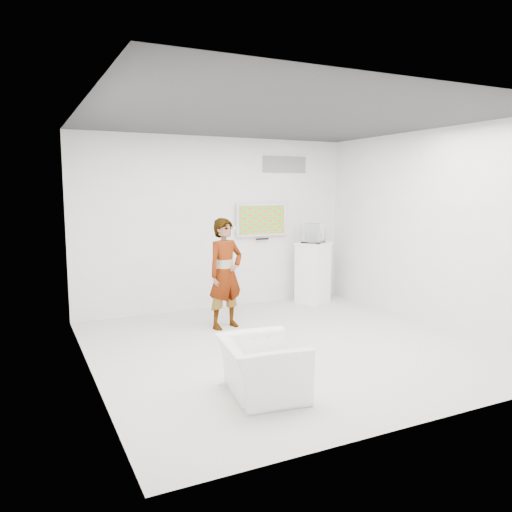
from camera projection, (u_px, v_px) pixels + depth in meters
name	position (u px, v px, depth m)	size (l,w,h in m)	color
room	(286.00, 236.00, 6.53)	(5.01, 5.01, 3.00)	beige
tv	(261.00, 220.00, 9.08)	(1.00, 0.08, 0.60)	silver
logo_decal	(285.00, 165.00, 9.19)	(0.90, 0.02, 0.30)	slate
person	(225.00, 274.00, 7.53)	(0.61, 0.40, 1.68)	white
armchair	(262.00, 368.00, 5.10)	(0.90, 0.79, 0.59)	white
pedestal	(313.00, 273.00, 9.28)	(0.54, 0.54, 1.12)	white
floor_uplight	(314.00, 291.00, 9.64)	(0.18, 0.18, 0.29)	silver
vitrine	(313.00, 233.00, 9.18)	(0.35, 0.35, 0.35)	white
console	(313.00, 237.00, 9.19)	(0.05, 0.16, 0.22)	white
wii_remote	(232.00, 228.00, 7.72)	(0.04, 0.14, 0.04)	white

